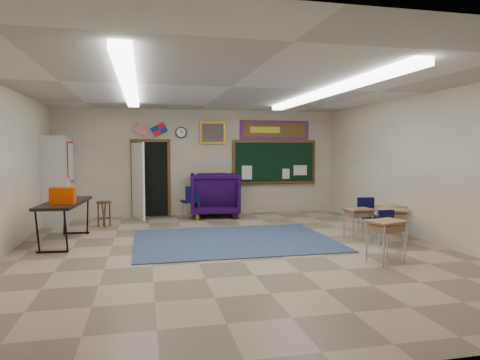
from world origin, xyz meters
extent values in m
plane|color=tan|center=(0.00, 0.00, 0.00)|extent=(9.00, 9.00, 0.00)
cube|color=beige|center=(0.00, 4.50, 1.50)|extent=(8.00, 0.04, 3.00)
cube|color=beige|center=(0.00, -4.50, 1.50)|extent=(8.00, 0.04, 3.00)
cube|color=beige|center=(4.00, 0.00, 1.50)|extent=(0.04, 9.00, 3.00)
cube|color=silver|center=(0.00, 0.00, 3.00)|extent=(8.00, 9.00, 0.04)
cube|color=#30415C|center=(0.20, 0.80, 0.01)|extent=(4.00, 3.00, 0.02)
cube|color=black|center=(-1.40, 4.49, 1.05)|extent=(0.95, 0.04, 2.10)
cube|color=silver|center=(-1.75, 4.05, 1.03)|extent=(0.35, 0.86, 2.05)
cube|color=#513617|center=(2.20, 4.47, 1.50)|extent=(2.55, 0.05, 1.30)
cube|color=black|center=(2.20, 4.46, 1.50)|extent=(2.40, 0.03, 1.15)
cube|color=#513617|center=(2.20, 4.41, 0.90)|extent=(2.40, 0.12, 0.04)
cube|color=#B70F18|center=(2.20, 4.47, 2.45)|extent=(2.10, 0.04, 0.55)
cube|color=brown|center=(2.20, 4.46, 2.45)|extent=(1.90, 0.03, 0.40)
cube|color=olive|center=(0.35, 4.47, 2.35)|extent=(0.75, 0.05, 0.65)
cube|color=#A51466|center=(0.35, 4.46, 2.35)|extent=(0.62, 0.03, 0.52)
cylinder|color=black|center=(-0.55, 4.47, 2.35)|extent=(0.32, 0.05, 0.32)
cylinder|color=white|center=(-0.55, 4.45, 2.35)|extent=(0.26, 0.02, 0.26)
cube|color=#AFAFAA|center=(-3.72, 3.85, 1.10)|extent=(0.55, 1.25, 2.20)
imported|color=black|center=(0.34, 4.10, 0.62)|extent=(1.48, 1.52, 1.25)
cube|color=#936844|center=(2.72, 0.30, 0.64)|extent=(0.59, 0.47, 0.04)
cube|color=brown|center=(2.72, 0.30, 0.54)|extent=(0.51, 0.40, 0.11)
cube|color=#936844|center=(3.62, 0.56, 0.63)|extent=(0.54, 0.41, 0.04)
cube|color=brown|center=(3.62, 0.56, 0.54)|extent=(0.47, 0.34, 0.11)
cube|color=#936844|center=(2.27, -1.47, 0.69)|extent=(0.70, 0.60, 0.04)
cube|color=brown|center=(2.27, -1.47, 0.59)|extent=(0.60, 0.51, 0.12)
cube|color=#936844|center=(3.19, -0.20, 0.68)|extent=(0.70, 0.63, 0.04)
cube|color=brown|center=(3.19, -0.20, 0.58)|extent=(0.61, 0.53, 0.12)
cube|color=black|center=(-3.14, 1.36, 0.80)|extent=(0.84, 2.05, 0.06)
cube|color=#D34E03|center=(-3.12, 1.09, 0.98)|extent=(0.45, 0.33, 0.31)
cylinder|color=#4F2E17|center=(-2.54, 3.05, 0.60)|extent=(0.35, 0.35, 0.04)
torus|color=#4F2E17|center=(-2.54, 3.05, 0.21)|extent=(0.29, 0.29, 0.02)
camera|label=1|loc=(-1.57, -7.68, 1.85)|focal=32.00mm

